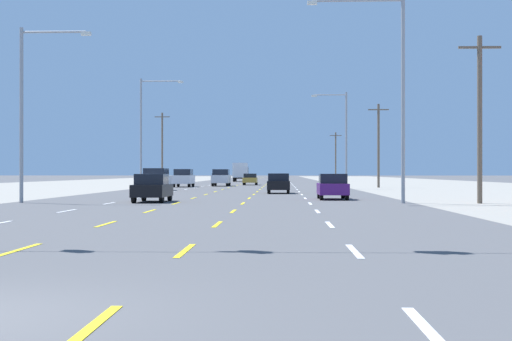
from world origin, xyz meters
TOP-DOWN VIEW (x-y plane):
  - ground_plane at (0.00, 66.00)m, footprint 572.00×572.00m
  - lot_apron_left at (-24.75, 66.00)m, footprint 28.00×440.00m
  - lot_apron_right at (24.75, 66.00)m, footprint 28.00×440.00m
  - lane_markings at (0.00, 104.50)m, footprint 10.64×227.60m
  - signal_span_wire at (0.18, 8.88)m, footprint 27.47×0.53m
  - hatchback_inner_left_nearest at (-3.32, 31.29)m, footprint 1.72×3.90m
  - hatchback_far_right_near at (6.83, 35.39)m, footprint 1.72×3.90m
  - hatchback_inner_right_mid at (3.55, 47.59)m, footprint 1.72×3.90m
  - suv_far_left_midfar at (-7.20, 54.77)m, footprint 1.98×4.90m
  - suv_far_left_far at (-7.07, 71.47)m, footprint 1.98×4.90m
  - suv_inner_left_farther at (-3.31, 76.60)m, footprint 1.98×4.90m
  - sedan_center_turn_farthest at (-0.20, 84.04)m, footprint 1.80×4.50m
  - sedan_far_left_distant_a at (-6.79, 110.84)m, footprint 1.80×4.50m
  - box_truck_inner_left_distant_b at (-3.31, 117.23)m, footprint 2.40×7.20m
  - streetlight_left_row_0 at (-9.77, 30.11)m, footprint 3.85×0.26m
  - streetlight_right_row_0 at (9.62, 30.11)m, footprint 5.13×0.26m
  - streetlight_left_row_1 at (-9.75, 62.93)m, footprint 4.32×0.26m
  - streetlight_right_row_1 at (9.82, 62.93)m, footprint 3.51×0.26m
  - utility_pole_right_row_0 at (14.09, 29.96)m, footprint 2.20×0.26m
  - utility_pole_right_row_1 at (14.12, 69.05)m, footprint 2.20×0.26m
  - utility_pole_left_row_2 at (-13.62, 96.52)m, footprint 2.20×0.26m
  - utility_pole_right_row_3 at (13.86, 125.59)m, footprint 2.20×0.26m

SIDE VIEW (x-z plane):
  - ground_plane at x=0.00m, z-range 0.00..0.00m
  - lot_apron_left at x=-24.75m, z-range 0.00..0.01m
  - lot_apron_right at x=24.75m, z-range 0.00..0.01m
  - lane_markings at x=0.00m, z-range 0.00..0.01m
  - sedan_center_turn_farthest at x=-0.20m, z-range 0.03..1.49m
  - sedan_far_left_distant_a at x=-6.79m, z-range 0.03..1.49m
  - hatchback_inner_left_nearest at x=-3.32m, z-range 0.01..1.55m
  - hatchback_far_right_near at x=6.83m, z-range 0.01..1.55m
  - hatchback_inner_right_mid at x=3.55m, z-range 0.01..1.55m
  - suv_far_left_midfar at x=-7.20m, z-range 0.04..2.02m
  - suv_far_left_far at x=-7.07m, z-range 0.04..2.02m
  - suv_inner_left_farther at x=-3.31m, z-range 0.04..2.02m
  - box_truck_inner_left_distant_b at x=-3.31m, z-range 0.22..3.45m
  - utility_pole_right_row_0 at x=14.09m, z-range 0.19..8.94m
  - utility_pole_right_row_1 at x=14.12m, z-range 0.19..9.10m
  - utility_pole_right_row_3 at x=13.86m, z-range 0.19..9.22m
  - utility_pole_left_row_2 at x=-13.62m, z-range 0.20..10.52m
  - streetlight_left_row_0 at x=-9.77m, z-range 0.73..10.11m
  - streetlight_right_row_1 at x=9.82m, z-range 0.69..10.19m
  - signal_span_wire at x=0.18m, z-range 0.99..10.16m
  - streetlight_left_row_1 at x=-9.75m, z-range 0.81..11.74m
  - streetlight_right_row_0 at x=9.62m, z-range 0.91..11.84m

